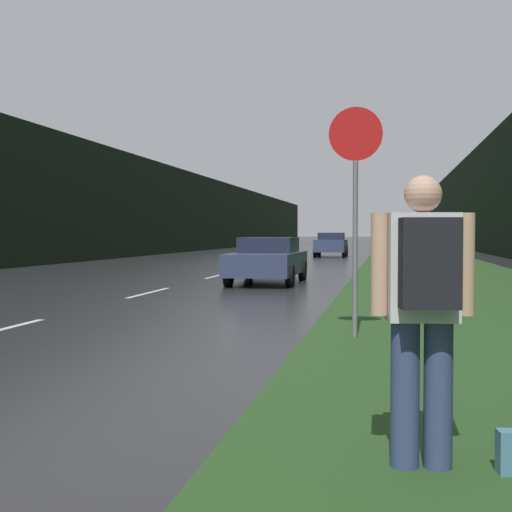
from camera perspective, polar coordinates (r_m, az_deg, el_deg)
The scene contains 9 objects.
grass_verge at distance 42.57m, azimuth 12.98°, elevation -0.15°, with size 6.00×240.00×0.02m, color #26471E.
lane_stripe_c at distance 17.58m, azimuth -8.55°, elevation -2.91°, with size 0.12×3.00×0.01m, color silver.
lane_stripe_d at distance 24.29m, azimuth -3.16°, elevation -1.59°, with size 0.12×3.00×0.01m, color silver.
treeline_far_side at distance 55.00m, azimuth -6.79°, elevation 3.59°, with size 2.00×140.00×6.30m, color black.
treeline_near_side at distance 53.16m, azimuth 19.03°, elevation 4.64°, with size 2.00×140.00×8.28m, color black.
stop_sign at distance 9.88m, azimuth 7.95°, elevation 4.85°, with size 0.73×0.07×3.18m.
hitchhiker_with_backpack at distance 4.42m, azimuth 13.25°, elevation -3.65°, with size 0.62×0.47×1.80m.
car_passing_near at distance 20.73m, azimuth 0.96°, elevation -0.30°, with size 1.90×4.62×1.33m.
car_passing_far at distance 44.21m, azimuth 6.03°, elevation 0.94°, with size 1.92×4.04×1.48m.
Camera 1 is at (5.71, -2.50, 1.45)m, focal length 50.00 mm.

